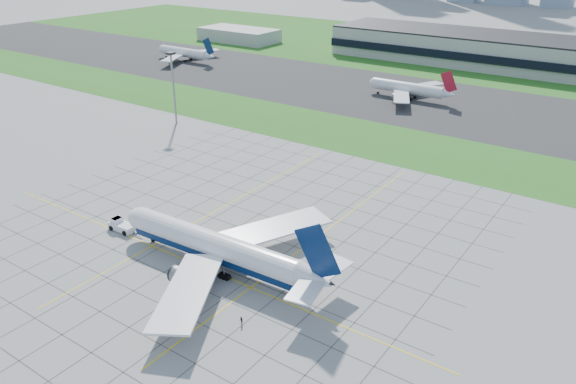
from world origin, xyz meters
name	(u,v)px	position (x,y,z in m)	size (l,w,h in m)	color
ground	(191,256)	(0.00, 0.00, 0.00)	(1400.00, 1400.00, 0.00)	gray
grass_median	(380,141)	(0.00, 90.00, 0.02)	(700.00, 35.00, 0.04)	#2C661D
asphalt_taxiway	(440,104)	(0.00, 145.00, 0.03)	(700.00, 75.00, 0.04)	#383838
grass_far	(514,59)	(0.00, 255.00, 0.02)	(700.00, 145.00, 0.04)	#2C661D
apron_markings	(226,236)	(0.43, 11.09, 0.02)	(120.00, 130.00, 0.03)	#474744
service_block	(239,35)	(-160.00, 210.00, 4.00)	(50.00, 25.00, 8.00)	#B7B7B2
light_mast	(173,79)	(-70.00, 65.00, 16.18)	(2.50, 2.50, 25.60)	gray
airliner	(217,247)	(7.52, 0.08, 4.65)	(54.00, 54.67, 16.99)	white
pushback_tug	(122,225)	(-21.41, -0.89, 1.22)	(9.90, 3.68, 2.74)	white
crew_near	(115,225)	(-23.06, -1.53, 0.95)	(0.70, 0.46, 1.91)	black
crew_far	(241,321)	(23.74, -11.96, 0.78)	(0.76, 0.59, 1.57)	black
distant_jet_0	(185,53)	(-144.94, 146.07, 4.49)	(37.83, 42.66, 14.08)	white
distant_jet_1	(409,88)	(-13.80, 144.24, 4.48)	(35.94, 42.66, 14.08)	white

